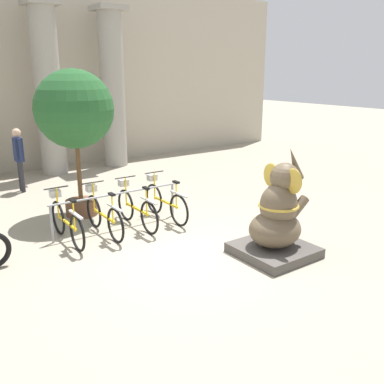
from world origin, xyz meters
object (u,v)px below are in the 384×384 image
at_px(elephant_statue, 277,220).
at_px(potted_tree, 75,113).
at_px(bicycle_2, 136,208).
at_px(bicycle_0, 66,222).
at_px(bicycle_1, 103,215).
at_px(person_pedestrian, 19,154).
at_px(bicycle_3, 165,201).

relative_size(elephant_statue, potted_tree, 0.60).
bearing_deg(bicycle_2, bicycle_0, 178.98).
bearing_deg(potted_tree, bicycle_2, -64.77).
height_order(bicycle_1, elephant_statue, elephant_statue).
bearing_deg(bicycle_0, bicycle_2, -1.02).
bearing_deg(elephant_statue, bicycle_1, 127.80).
bearing_deg(bicycle_2, elephant_statue, -63.44).
distance_m(bicycle_2, person_pedestrian, 4.43).
bearing_deg(bicycle_2, person_pedestrian, 106.54).
distance_m(bicycle_0, potted_tree, 2.49).
relative_size(bicycle_0, bicycle_2, 1.00).
height_order(bicycle_2, person_pedestrian, person_pedestrian).
relative_size(bicycle_1, bicycle_2, 1.00).
xyz_separation_m(bicycle_0, elephant_statue, (2.85, -2.75, 0.25)).
xyz_separation_m(bicycle_1, potted_tree, (0.08, 1.41, 1.90)).
xyz_separation_m(bicycle_2, potted_tree, (-0.66, 1.40, 1.90)).
bearing_deg(bicycle_0, potted_tree, 58.98).
xyz_separation_m(bicycle_2, elephant_statue, (1.36, -2.72, 0.25)).
relative_size(bicycle_3, potted_tree, 0.53).
bearing_deg(bicycle_1, bicycle_2, 0.53).
height_order(bicycle_0, bicycle_3, same).
distance_m(bicycle_0, bicycle_2, 1.49).
distance_m(bicycle_0, bicycle_3, 2.23).
bearing_deg(person_pedestrian, bicycle_2, -73.46).
height_order(bicycle_1, bicycle_2, same).
distance_m(bicycle_3, elephant_statue, 2.84).
distance_m(bicycle_3, person_pedestrian, 4.65).
distance_m(bicycle_0, elephant_statue, 3.96).
relative_size(bicycle_0, bicycle_1, 1.00).
distance_m(bicycle_1, person_pedestrian, 4.29).
distance_m(bicycle_1, bicycle_3, 1.49).
bearing_deg(elephant_statue, bicycle_2, 116.56).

